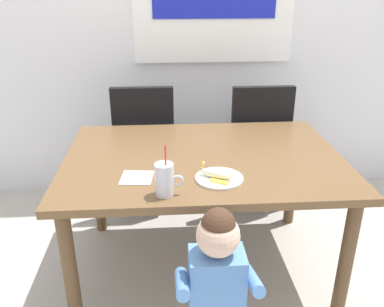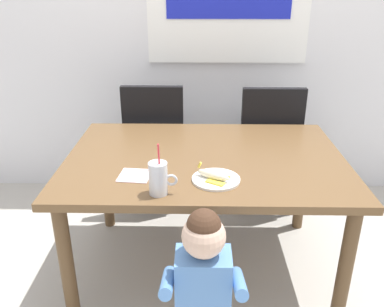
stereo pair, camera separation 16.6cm
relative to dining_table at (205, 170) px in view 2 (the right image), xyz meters
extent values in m
plane|color=#B7B2A8|center=(0.00, 0.00, -0.65)|extent=(24.00, 24.00, 0.00)
cube|color=silver|center=(0.00, 1.11, 0.80)|extent=(6.40, 0.12, 2.90)
cube|color=white|center=(0.17, 1.03, 0.80)|extent=(1.15, 0.04, 0.81)
cube|color=#1923B2|center=(0.17, 1.01, 0.80)|extent=(0.88, 0.01, 0.19)
cube|color=brown|center=(0.00, 0.00, 0.07)|extent=(1.49, 1.04, 0.04)
cylinder|color=brown|center=(-0.67, -0.44, -0.30)|extent=(0.07, 0.07, 0.70)
cylinder|color=brown|center=(0.67, -0.44, -0.30)|extent=(0.07, 0.07, 0.70)
cylinder|color=brown|center=(-0.67, 0.44, -0.30)|extent=(0.07, 0.07, 0.70)
cylinder|color=brown|center=(0.67, 0.44, -0.30)|extent=(0.07, 0.07, 0.70)
cube|color=black|center=(-0.35, 0.83, -0.20)|extent=(0.44, 0.44, 0.06)
cube|color=black|center=(-0.35, 0.63, 0.07)|extent=(0.42, 0.05, 0.48)
cylinder|color=black|center=(-0.16, 1.02, -0.44)|extent=(0.04, 0.04, 0.42)
cylinder|color=black|center=(-0.54, 1.02, -0.44)|extent=(0.04, 0.04, 0.42)
cylinder|color=black|center=(-0.16, 0.64, -0.44)|extent=(0.04, 0.04, 0.42)
cylinder|color=black|center=(-0.54, 0.64, -0.44)|extent=(0.04, 0.04, 0.42)
cube|color=black|center=(0.46, 0.79, -0.20)|extent=(0.44, 0.44, 0.06)
cube|color=black|center=(0.46, 0.59, 0.07)|extent=(0.42, 0.05, 0.48)
cylinder|color=black|center=(0.65, 0.98, -0.44)|extent=(0.04, 0.04, 0.42)
cylinder|color=black|center=(0.27, 0.98, -0.44)|extent=(0.04, 0.04, 0.42)
cylinder|color=black|center=(0.65, 0.60, -0.44)|extent=(0.04, 0.04, 0.42)
cylinder|color=black|center=(0.27, 0.60, -0.44)|extent=(0.04, 0.04, 0.42)
cube|color=#598CD1|center=(-0.01, -0.73, -0.16)|extent=(0.22, 0.15, 0.30)
sphere|color=beige|center=(-0.01, -0.73, 0.08)|extent=(0.17, 0.17, 0.17)
sphere|color=#472D1E|center=(-0.01, -0.73, 0.12)|extent=(0.13, 0.13, 0.13)
cylinder|color=#598CD1|center=(-0.15, -0.75, -0.13)|extent=(0.05, 0.24, 0.13)
cylinder|color=#598CD1|center=(0.13, -0.75, -0.13)|extent=(0.05, 0.24, 0.13)
cylinder|color=silver|center=(-0.21, -0.42, 0.16)|extent=(0.08, 0.08, 0.15)
cylinder|color=#B2D184|center=(-0.21, -0.42, 0.13)|extent=(0.07, 0.07, 0.08)
torus|color=silver|center=(-0.15, -0.42, 0.15)|extent=(0.06, 0.01, 0.06)
cylinder|color=#E5333F|center=(-0.20, -0.42, 0.23)|extent=(0.01, 0.05, 0.22)
cylinder|color=white|center=(0.05, -0.29, 0.09)|extent=(0.23, 0.23, 0.01)
ellipsoid|color=#F4EAC6|center=(0.03, -0.29, 0.12)|extent=(0.17, 0.13, 0.04)
cube|color=yellow|center=(0.04, -0.34, 0.10)|extent=(0.09, 0.07, 0.01)
cube|color=yellow|center=(0.07, -0.27, 0.10)|extent=(0.09, 0.07, 0.01)
cylinder|color=yellow|center=(-0.03, -0.25, 0.15)|extent=(0.03, 0.02, 0.03)
cube|color=silver|center=(-0.35, -0.24, 0.09)|extent=(0.16, 0.16, 0.00)
camera|label=1|loc=(-0.20, -1.99, 0.97)|focal=37.72mm
camera|label=2|loc=(-0.04, -1.99, 0.97)|focal=37.72mm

